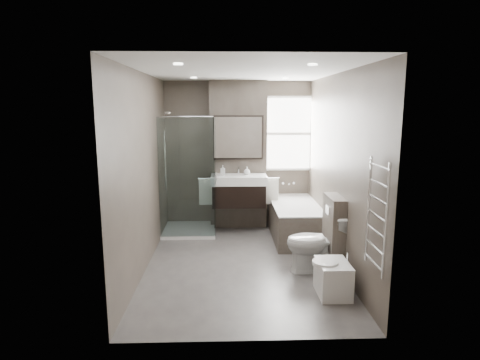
{
  "coord_description": "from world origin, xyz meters",
  "views": [
    {
      "loc": [
        -0.2,
        -5.31,
        2.16
      ],
      "look_at": [
        -0.02,
        0.15,
        1.15
      ],
      "focal_mm": 30.0,
      "sensor_mm": 36.0,
      "label": 1
    }
  ],
  "objects_px": {
    "bathtub": "(295,219)",
    "toilet": "(316,242)",
    "vanity": "(239,190)",
    "bidet": "(332,277)"
  },
  "relations": [
    {
      "from": "toilet",
      "to": "bidet",
      "type": "relative_size",
      "value": 1.56
    },
    {
      "from": "vanity",
      "to": "toilet",
      "type": "bearing_deg",
      "value": -60.85
    },
    {
      "from": "toilet",
      "to": "vanity",
      "type": "bearing_deg",
      "value": -149.99
    },
    {
      "from": "vanity",
      "to": "bidet",
      "type": "distance_m",
      "value": 2.67
    },
    {
      "from": "bathtub",
      "to": "toilet",
      "type": "height_order",
      "value": "toilet"
    },
    {
      "from": "bathtub",
      "to": "vanity",
      "type": "bearing_deg",
      "value": 160.63
    },
    {
      "from": "vanity",
      "to": "bathtub",
      "type": "bearing_deg",
      "value": -19.37
    },
    {
      "from": "toilet",
      "to": "bathtub",
      "type": "bearing_deg",
      "value": -177.32
    },
    {
      "from": "bathtub",
      "to": "toilet",
      "type": "distance_m",
      "value": 1.42
    },
    {
      "from": "vanity",
      "to": "toilet",
      "type": "xyz_separation_m",
      "value": [
        0.97,
        -1.74,
        -0.34
      ]
    }
  ]
}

